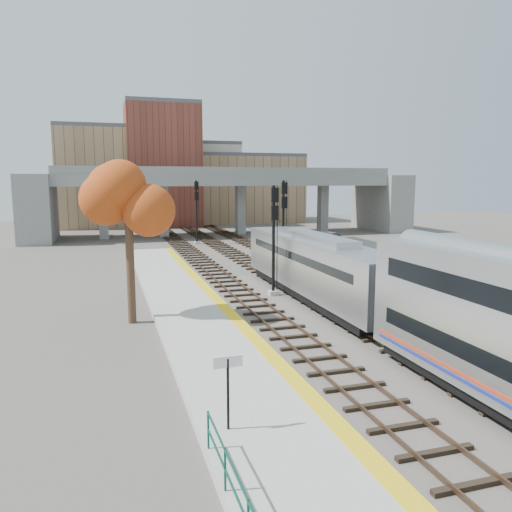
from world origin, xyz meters
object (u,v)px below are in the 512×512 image
object	(u,v)px
car_b	(327,244)
car_c	(333,237)
signal_mast_far	(197,212)
locomotive	(314,265)
signal_mast_mid	(283,224)
tree	(128,199)
car_a	(330,248)
signal_mast_near	(274,241)

from	to	relation	value
car_b	car_c	distance (m)	7.08
car_c	signal_mast_far	bearing A→B (deg)	156.16
locomotive	car_c	bearing A→B (deg)	62.06
car_b	locomotive	bearing A→B (deg)	-147.05
signal_mast_far	car_b	xyz separation A→B (m)	(13.28, -8.94, -3.33)
signal_mast_mid	tree	xyz separation A→B (m)	(-13.66, -13.32, 2.76)
tree	car_c	xyz separation A→B (m)	(26.48, 29.93, -6.09)
locomotive	car_b	bearing A→B (deg)	62.92
signal_mast_mid	tree	distance (m)	19.28
locomotive	car_a	world-z (taller)	locomotive
signal_mast_near	tree	world-z (taller)	tree
car_a	locomotive	bearing A→B (deg)	-121.42
signal_mast_mid	car_b	world-z (taller)	signal_mast_mid
car_a	car_c	size ratio (longest dim) A/B	0.89
signal_mast_far	car_a	world-z (taller)	signal_mast_far
signal_mast_near	signal_mast_mid	xyz separation A→B (m)	(4.10, 9.32, 0.22)
signal_mast_mid	car_b	distance (m)	14.37
locomotive	signal_mast_near	bearing A→B (deg)	136.15
signal_mast_near	tree	xyz separation A→B (m)	(-9.56, -4.00, 2.99)
signal_mast_mid	car_a	size ratio (longest dim) A/B	2.11
signal_mast_near	signal_mast_far	size ratio (longest dim) A/B	0.96
locomotive	signal_mast_far	distance (m)	30.94
car_a	car_b	world-z (taller)	car_a
tree	car_c	size ratio (longest dim) A/B	2.20
signal_mast_near	car_c	world-z (taller)	signal_mast_near
car_a	signal_mast_near	bearing A→B (deg)	-129.44
signal_mast_near	car_c	distance (m)	31.12
locomotive	tree	xyz separation A→B (m)	(-11.66, -1.98, 4.45)
signal_mast_far	signal_mast_near	bearing A→B (deg)	-90.00
signal_mast_near	car_a	distance (m)	20.31
car_a	car_c	xyz separation A→B (m)	(5.07, 9.73, -0.03)
tree	car_b	distance (m)	33.59
car_a	tree	bearing A→B (deg)	-139.92
locomotive	car_c	world-z (taller)	locomotive
locomotive	signal_mast_mid	world-z (taller)	signal_mast_mid
locomotive	car_a	bearing A→B (deg)	61.84
tree	car_b	xyz separation A→B (m)	(22.84, 23.86, -6.09)
signal_mast_mid	car_a	distance (m)	10.88
tree	car_c	bearing A→B (deg)	48.50
car_b	car_c	world-z (taller)	car_b
signal_mast_mid	signal_mast_far	bearing A→B (deg)	101.89
signal_mast_near	car_c	bearing A→B (deg)	56.87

